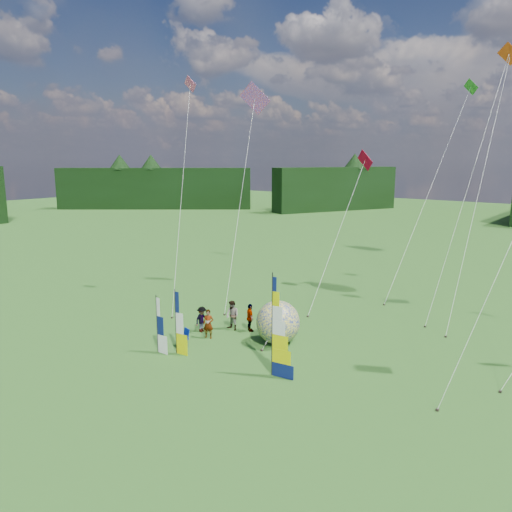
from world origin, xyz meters
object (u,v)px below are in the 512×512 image
Objects in this scene: side_banner_far at (157,325)px; spectator_d at (250,318)px; kite_whale at (491,130)px; spectator_c at (202,319)px; camp_chair at (183,337)px; feather_banner_main at (272,327)px; side_banner_left at (176,323)px; bol_inflatable at (278,322)px; spectator_a at (208,324)px; spectator_b at (232,315)px.

spectator_d is (1.87, 5.70, -0.69)m from side_banner_far.
kite_whale is (9.70, 12.72, 11.33)m from spectator_d.
spectator_c is at bearing 93.72° from side_banner_far.
camp_chair is at bearing 106.96° from spectator_d.
side_banner_far is at bearing -88.79° from camp_chair.
feather_banner_main is 1.42× the size of side_banner_left.
camp_chair is (-6.24, -0.02, -1.98)m from feather_banner_main.
side_banner_far is 6.75m from bol_inflatable.
kite_whale reaches higher than camp_chair.
kite_whale is (10.64, 17.91, 10.45)m from side_banner_left.
feather_banner_main is at bearing -109.52° from spectator_c.
spectator_a is at bearing -153.49° from bol_inflatable.
bol_inflatable is at bearing -75.82° from spectator_c.
side_banner_left is (-5.72, -0.98, -0.74)m from feather_banner_main.
spectator_c is (-7.04, 2.34, -1.69)m from feather_banner_main.
spectator_a is at bearing 76.34° from side_banner_far.
spectator_d is at bearing 73.53° from side_banner_left.
spectator_a is at bearing -116.71° from kite_whale.
side_banner_far is 6.04m from spectator_d.
feather_banner_main is at bearing -58.07° from bol_inflatable.
spectator_a is 2.70m from spectator_d.
spectator_b is (0.83, 5.26, -0.64)m from side_banner_far.
kite_whale reaches higher than feather_banner_main.
feather_banner_main is at bearing 10.52° from side_banner_far.
spectator_b is 0.08× the size of kite_whale.
bol_inflatable reaches higher than spectator_a.
spectator_a reaches higher than spectator_c.
bol_inflatable is 3.57m from spectator_b.
feather_banner_main is 2.87× the size of spectator_a.
feather_banner_main is at bearing 17.08° from camp_chair.
side_banner_far reaches higher than spectator_d.
spectator_d is (1.20, 2.41, 0.00)m from spectator_a.
bol_inflatable reaches higher than spectator_d.
bol_inflatable is 1.58× the size of spectator_c.
spectator_d is at bearing 28.87° from spectator_b.
kite_whale reaches higher than side_banner_far.
side_banner_far is 3.42m from spectator_a.
side_banner_left is 2.92m from spectator_a.
feather_banner_main is 2.71× the size of spectator_b.
camp_chair is at bearing -90.36° from spectator_b.
spectator_a is 1.20m from spectator_c.
kite_whale is (11.57, 18.42, 10.64)m from side_banner_far.
side_banner_far reaches higher than bol_inflatable.
spectator_d is 19.60m from kite_whale.
side_banner_far is at bearing 107.80° from spectator_d.
side_banner_left reaches higher than bol_inflatable.
spectator_d is (0.94, 5.19, -0.87)m from side_banner_left.
spectator_c is at bearing 125.58° from camp_chair.
spectator_a is 1.09× the size of spectator_c.
spectator_b is (-5.82, 3.77, -1.57)m from feather_banner_main.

